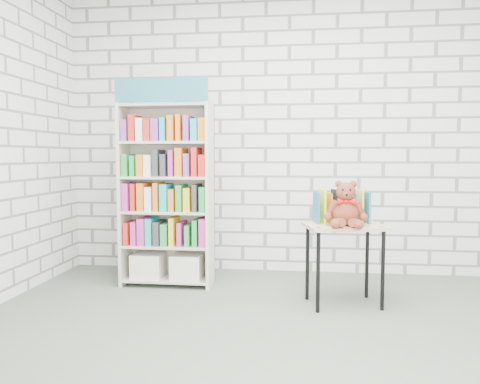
# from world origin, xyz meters

# --- Properties ---
(ground) EXTENTS (4.50, 4.50, 0.00)m
(ground) POSITION_xyz_m (0.00, 0.00, 0.00)
(ground) COLOR #4A5649
(ground) RESTS_ON ground
(room_shell) EXTENTS (4.52, 4.02, 2.81)m
(room_shell) POSITION_xyz_m (0.00, 0.00, 1.78)
(room_shell) COLOR silver
(room_shell) RESTS_ON ground
(bookshelf) EXTENTS (0.82, 0.32, 1.84)m
(bookshelf) POSITION_xyz_m (-1.08, 1.36, 0.84)
(bookshelf) COLOR beige
(bookshelf) RESTS_ON ground
(display_table) EXTENTS (0.67, 0.53, 0.64)m
(display_table) POSITION_xyz_m (0.46, 0.95, 0.55)
(display_table) COLOR tan
(display_table) RESTS_ON ground
(table_books) EXTENTS (0.45, 0.27, 0.25)m
(table_books) POSITION_xyz_m (0.44, 1.05, 0.76)
(table_books) COLOR #206D8D
(table_books) RESTS_ON display_table
(teddy_bear) EXTENTS (0.33, 0.30, 0.35)m
(teddy_bear) POSITION_xyz_m (0.45, 0.85, 0.78)
(teddy_bear) COLOR maroon
(teddy_bear) RESTS_ON display_table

